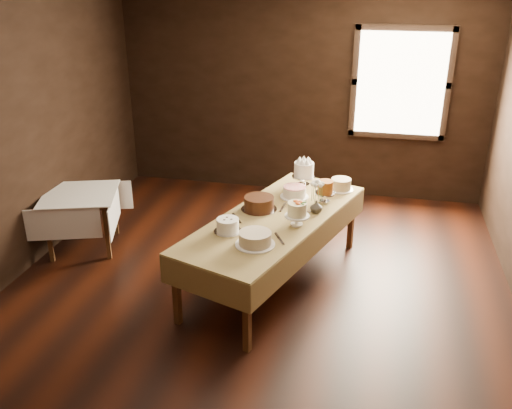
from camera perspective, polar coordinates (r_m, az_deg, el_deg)
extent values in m
cube|color=black|center=(5.44, -0.46, -10.04)|extent=(5.00, 6.00, 0.01)
cube|color=black|center=(7.66, 4.64, 11.35)|extent=(5.00, 0.02, 2.80)
cube|color=#FFEABF|center=(7.49, 14.73, 11.96)|extent=(1.10, 0.05, 1.30)
cube|color=#442813|center=(5.03, -8.21, -8.93)|extent=(0.07, 0.07, 0.66)
cube|color=#442813|center=(6.64, 3.85, -0.32)|extent=(0.07, 0.07, 0.66)
cube|color=#442813|center=(4.65, -0.92, -11.65)|extent=(0.07, 0.07, 0.66)
cube|color=#442813|center=(6.36, 9.80, -1.76)|extent=(0.07, 0.07, 0.66)
cube|color=#442813|center=(5.45, 1.96, -1.57)|extent=(1.58, 2.46, 0.04)
cube|color=tan|center=(5.44, 1.96, -1.32)|extent=(1.65, 2.54, 0.01)
cube|color=#442813|center=(6.39, -20.61, -3.08)|extent=(0.06, 0.06, 0.61)
cube|color=#442813|center=(6.94, -19.46, -0.81)|extent=(0.06, 0.06, 0.61)
cube|color=#442813|center=(6.26, -15.14, -2.92)|extent=(0.06, 0.06, 0.61)
cube|color=#442813|center=(6.81, -14.42, -0.61)|extent=(0.06, 0.06, 0.61)
cube|color=#442813|center=(6.46, -17.76, 0.81)|extent=(0.91, 0.91, 0.04)
cube|color=white|center=(6.45, -17.79, 1.03)|extent=(1.01, 1.01, 0.01)
cylinder|color=silver|center=(6.21, 4.93, 2.53)|extent=(0.26, 0.26, 0.13)
cylinder|color=white|center=(6.16, 4.98, 3.74)|extent=(0.31, 0.31, 0.15)
cylinder|color=white|center=(6.14, 8.74, 1.55)|extent=(0.28, 0.28, 0.01)
cylinder|color=tan|center=(6.12, 8.78, 2.11)|extent=(0.31, 0.31, 0.12)
cylinder|color=white|center=(5.90, 3.98, 0.82)|extent=(0.30, 0.30, 0.01)
cylinder|color=white|center=(5.87, 4.00, 1.33)|extent=(0.25, 0.25, 0.10)
cylinder|color=silver|center=(5.78, 7.13, 0.81)|extent=(0.21, 0.21, 0.12)
cylinder|color=#A85518|center=(5.74, 7.19, 1.95)|extent=(0.22, 0.22, 0.12)
cylinder|color=silver|center=(5.58, 0.31, -0.50)|extent=(0.37, 0.37, 0.01)
cylinder|color=#381A0B|center=(5.55, 0.31, 0.16)|extent=(0.41, 0.41, 0.13)
cylinder|color=white|center=(5.25, 4.24, -1.57)|extent=(0.24, 0.24, 0.12)
cylinder|color=beige|center=(5.20, 4.28, -0.36)|extent=(0.19, 0.19, 0.13)
cylinder|color=silver|center=(5.13, -2.92, -2.81)|extent=(0.26, 0.26, 0.01)
cylinder|color=white|center=(5.10, -2.94, -2.13)|extent=(0.29, 0.29, 0.12)
cylinder|color=white|center=(4.89, -0.09, -4.14)|extent=(0.36, 0.36, 0.01)
cylinder|color=#C5B598|center=(4.87, -0.09, -3.50)|extent=(0.39, 0.39, 0.11)
cube|color=silver|center=(5.17, 0.40, -2.58)|extent=(0.24, 0.09, 0.01)
cube|color=silver|center=(4.96, 2.62, -3.79)|extent=(0.14, 0.22, 0.01)
cube|color=silver|center=(5.69, 2.93, -0.06)|extent=(0.04, 0.24, 0.01)
cube|color=silver|center=(5.56, 5.74, -0.73)|extent=(0.24, 0.08, 0.01)
cube|color=silver|center=(5.35, -1.86, -1.63)|extent=(0.15, 0.22, 0.01)
imported|color=#2D2823|center=(5.53, 6.25, -0.23)|extent=(0.13, 0.13, 0.13)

